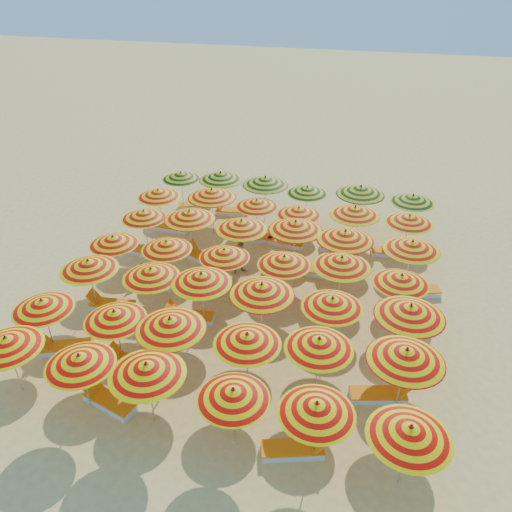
% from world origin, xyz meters
% --- Properties ---
extents(ground, '(120.00, 120.00, 0.00)m').
position_xyz_m(ground, '(0.00, 0.00, 0.00)').
color(ground, '#EECB69').
rests_on(ground, ground).
extents(umbrella_0, '(2.21, 2.21, 2.19)m').
position_xyz_m(umbrella_0, '(-5.67, -6.62, 1.93)').
color(umbrella_0, silver).
rests_on(umbrella_0, ground).
extents(umbrella_1, '(2.37, 2.37, 2.13)m').
position_xyz_m(umbrella_1, '(-3.24, -6.67, 1.87)').
color(umbrella_1, silver).
rests_on(umbrella_1, ground).
extents(umbrella_2, '(2.45, 2.45, 2.28)m').
position_xyz_m(umbrella_2, '(-1.17, -6.63, 2.01)').
color(umbrella_2, silver).
rests_on(umbrella_2, ground).
extents(umbrella_3, '(2.45, 2.45, 2.09)m').
position_xyz_m(umbrella_3, '(1.32, -6.73, 1.84)').
color(umbrella_3, silver).
rests_on(umbrella_3, ground).
extents(umbrella_4, '(2.41, 2.41, 2.15)m').
position_xyz_m(umbrella_4, '(3.50, -6.68, 1.89)').
color(umbrella_4, silver).
rests_on(umbrella_4, ground).
extents(umbrella_5, '(2.45, 2.45, 2.21)m').
position_xyz_m(umbrella_5, '(5.77, -6.88, 1.94)').
color(umbrella_5, silver).
rests_on(umbrella_5, ground).
extents(umbrella_6, '(2.30, 2.30, 2.13)m').
position_xyz_m(umbrella_6, '(-5.84, -4.68, 1.87)').
color(umbrella_6, silver).
rests_on(umbrella_6, ground).
extents(umbrella_7, '(2.17, 2.17, 2.13)m').
position_xyz_m(umbrella_7, '(-3.27, -4.59, 1.87)').
color(umbrella_7, silver).
rests_on(umbrella_7, ground).
extents(umbrella_8, '(2.91, 2.91, 2.34)m').
position_xyz_m(umbrella_8, '(-1.30, -4.71, 2.06)').
color(umbrella_8, silver).
rests_on(umbrella_8, ground).
extents(umbrella_9, '(2.08, 2.08, 2.19)m').
position_xyz_m(umbrella_9, '(1.10, -4.63, 1.92)').
color(umbrella_9, silver).
rests_on(umbrella_9, ground).
extents(umbrella_10, '(2.31, 2.31, 2.19)m').
position_xyz_m(umbrella_10, '(3.19, -4.29, 1.93)').
color(umbrella_10, silver).
rests_on(umbrella_10, ground).
extents(umbrella_11, '(2.28, 2.28, 2.37)m').
position_xyz_m(umbrella_11, '(5.64, -4.32, 2.09)').
color(umbrella_11, silver).
rests_on(umbrella_11, ground).
extents(umbrella_12, '(2.79, 2.79, 2.26)m').
position_xyz_m(umbrella_12, '(-5.56, -2.30, 1.99)').
color(umbrella_12, silver).
rests_on(umbrella_12, ground).
extents(umbrella_13, '(2.47, 2.47, 2.20)m').
position_xyz_m(umbrella_13, '(-3.17, -2.13, 1.94)').
color(umbrella_13, silver).
rests_on(umbrella_13, ground).
extents(umbrella_14, '(2.37, 2.37, 2.27)m').
position_xyz_m(umbrella_14, '(-1.29, -2.05, 2.00)').
color(umbrella_14, silver).
rests_on(umbrella_14, ground).
extents(umbrella_15, '(2.66, 2.66, 2.38)m').
position_xyz_m(umbrella_15, '(0.95, -2.29, 2.09)').
color(umbrella_15, silver).
rests_on(umbrella_15, ground).
extents(umbrella_16, '(2.09, 2.09, 2.17)m').
position_xyz_m(umbrella_16, '(3.30, -2.18, 1.91)').
color(umbrella_16, silver).
rests_on(umbrella_16, ground).
extents(umbrella_17, '(2.65, 2.65, 2.38)m').
position_xyz_m(umbrella_17, '(5.74, -2.23, 2.10)').
color(umbrella_17, silver).
rests_on(umbrella_17, ground).
extents(umbrella_18, '(2.30, 2.30, 2.09)m').
position_xyz_m(umbrella_18, '(-5.74, -0.18, 1.84)').
color(umbrella_18, silver).
rests_on(umbrella_18, ground).
extents(umbrella_19, '(2.60, 2.60, 2.13)m').
position_xyz_m(umbrella_19, '(-3.49, -0.06, 1.88)').
color(umbrella_19, silver).
rests_on(umbrella_19, ground).
extents(umbrella_20, '(2.57, 2.57, 2.09)m').
position_xyz_m(umbrella_20, '(-1.13, 0.00, 1.84)').
color(umbrella_20, silver).
rests_on(umbrella_20, ground).
extents(umbrella_21, '(2.47, 2.47, 2.15)m').
position_xyz_m(umbrella_21, '(1.22, 0.00, 1.89)').
color(umbrella_21, silver).
rests_on(umbrella_21, ground).
extents(umbrella_22, '(2.28, 2.28, 2.32)m').
position_xyz_m(umbrella_22, '(3.32, 0.22, 2.04)').
color(umbrella_22, silver).
rests_on(umbrella_22, ground).
extents(umbrella_23, '(2.40, 2.40, 2.11)m').
position_xyz_m(umbrella_23, '(5.46, -0.11, 1.86)').
color(umbrella_23, silver).
rests_on(umbrella_23, ground).
extents(umbrella_24, '(2.49, 2.49, 2.11)m').
position_xyz_m(umbrella_24, '(-5.56, 2.21, 1.86)').
color(umbrella_24, silver).
rests_on(umbrella_24, ground).
extents(umbrella_25, '(2.63, 2.63, 2.38)m').
position_xyz_m(umbrella_25, '(-3.42, 2.25, 2.09)').
color(umbrella_25, silver).
rests_on(umbrella_25, ground).
extents(umbrella_26, '(2.47, 2.47, 2.32)m').
position_xyz_m(umbrella_26, '(-1.04, 2.04, 2.04)').
color(umbrella_26, silver).
rests_on(umbrella_26, ground).
extents(umbrella_27, '(2.34, 2.34, 2.42)m').
position_xyz_m(umbrella_27, '(1.17, 2.38, 2.13)').
color(umbrella_27, silver).
rests_on(umbrella_27, ground).
extents(umbrella_28, '(2.78, 2.78, 2.42)m').
position_xyz_m(umbrella_28, '(3.23, 2.08, 2.13)').
color(umbrella_28, silver).
rests_on(umbrella_28, ground).
extents(umbrella_29, '(2.22, 2.22, 2.32)m').
position_xyz_m(umbrella_29, '(5.80, 2.10, 2.04)').
color(umbrella_29, silver).
rests_on(umbrella_29, ground).
extents(umbrella_30, '(2.65, 2.65, 2.18)m').
position_xyz_m(umbrella_30, '(-5.82, 4.32, 1.92)').
color(umbrella_30, silver).
rests_on(umbrella_30, ground).
extents(umbrella_31, '(2.39, 2.39, 2.42)m').
position_xyz_m(umbrella_31, '(-3.21, 4.54, 2.13)').
color(umbrella_31, silver).
rests_on(umbrella_31, ground).
extents(umbrella_32, '(2.24, 2.24, 2.08)m').
position_xyz_m(umbrella_32, '(-1.08, 4.67, 1.83)').
color(umbrella_32, silver).
rests_on(umbrella_32, ground).
extents(umbrella_33, '(2.50, 2.50, 2.10)m').
position_xyz_m(umbrella_33, '(0.95, 4.32, 1.84)').
color(umbrella_33, silver).
rests_on(umbrella_33, ground).
extents(umbrella_34, '(2.22, 2.22, 2.33)m').
position_xyz_m(umbrella_34, '(3.39, 4.57, 2.05)').
color(umbrella_34, silver).
rests_on(umbrella_34, ground).
extents(umbrella_35, '(2.60, 2.60, 2.19)m').
position_xyz_m(umbrella_35, '(5.71, 4.62, 1.92)').
color(umbrella_35, silver).
rests_on(umbrella_35, ground).
extents(umbrella_36, '(2.13, 2.13, 2.10)m').
position_xyz_m(umbrella_36, '(-5.70, 6.81, 1.85)').
color(umbrella_36, silver).
rests_on(umbrella_36, ground).
extents(umbrella_37, '(2.89, 2.89, 2.35)m').
position_xyz_m(umbrella_37, '(-3.53, 6.79, 2.06)').
color(umbrella_37, silver).
rests_on(umbrella_37, ground).
extents(umbrella_38, '(2.88, 2.88, 2.40)m').
position_xyz_m(umbrella_38, '(-1.17, 6.65, 2.11)').
color(umbrella_38, silver).
rests_on(umbrella_38, ground).
extents(umbrella_39, '(2.27, 2.27, 2.07)m').
position_xyz_m(umbrella_39, '(0.91, 6.75, 1.82)').
color(umbrella_39, silver).
rests_on(umbrella_39, ground).
extents(umbrella_40, '(2.63, 2.63, 2.43)m').
position_xyz_m(umbrella_40, '(3.45, 6.66, 2.14)').
color(umbrella_40, silver).
rests_on(umbrella_40, ground).
extents(umbrella_41, '(2.56, 2.56, 2.18)m').
position_xyz_m(umbrella_41, '(5.85, 6.82, 1.92)').
color(umbrella_41, silver).
rests_on(umbrella_41, ground).
extents(lounger_0, '(1.83, 1.03, 0.69)m').
position_xyz_m(lounger_0, '(-2.73, -6.46, 0.15)').
color(lounger_0, white).
rests_on(lounger_0, ground).
extents(lounger_1, '(1.83, 1.09, 0.69)m').
position_xyz_m(lounger_1, '(3.00, -6.70, 0.15)').
color(lounger_1, white).
rests_on(lounger_1, ground).
extents(lounger_2, '(1.82, 1.20, 0.69)m').
position_xyz_m(lounger_2, '(-5.34, -4.67, 0.15)').
color(lounger_2, white).
rests_on(lounger_2, ground).
extents(lounger_3, '(1.75, 0.63, 0.69)m').
position_xyz_m(lounger_3, '(-2.77, -4.76, 0.15)').
color(lounger_3, white).
rests_on(lounger_3, ground).
extents(lounger_4, '(1.82, 1.00, 0.69)m').
position_xyz_m(lounger_4, '(5.13, -4.10, 0.15)').
color(lounger_4, white).
rests_on(lounger_4, ground).
extents(lounger_5, '(1.79, 0.80, 0.69)m').
position_xyz_m(lounger_5, '(-5.06, -2.10, 0.15)').
color(lounger_5, white).
rests_on(lounger_5, ground).
extents(lounger_6, '(1.79, 0.77, 0.69)m').
position_xyz_m(lounger_6, '(-1.89, -2.00, 0.15)').
color(lounger_6, white).
rests_on(lounger_6, ground).
extents(lounger_7, '(1.79, 0.81, 0.69)m').
position_xyz_m(lounger_7, '(-4.09, -0.19, 0.15)').
color(lounger_7, white).
rests_on(lounger_7, ground).
extents(lounger_8, '(1.81, 0.91, 0.69)m').
position_xyz_m(lounger_8, '(-6.16, 2.00, 0.15)').
color(lounger_8, white).
rests_on(lounger_8, ground).
extents(lounger_9, '(1.82, 1.25, 0.69)m').
position_xyz_m(lounger_9, '(-2.91, 2.06, 0.15)').
color(lounger_9, white).
rests_on(lounger_9, ground).
extents(lounger_10, '(1.77, 0.71, 0.69)m').
position_xyz_m(lounger_10, '(1.67, 2.30, 0.15)').
color(lounger_10, white).
rests_on(lounger_10, ground).
extents(lounger_11, '(1.83, 1.13, 0.69)m').
position_xyz_m(lounger_11, '(6.30, 1.84, 0.15)').
color(lounger_11, white).
rests_on(lounger_11, ground).
extents(lounger_12, '(1.75, 0.62, 0.69)m').
position_xyz_m(lounger_12, '(-5.23, 4.31, 0.15)').
color(lounger_12, white).
rests_on(lounger_12, ground).
extents(lounger_13, '(1.82, 1.22, 0.69)m').
position_xyz_m(lounger_13, '(-0.48, 4.58, 0.15)').
color(lounger_13, white).
rests_on(lounger_13, ground).
extents(lounger_14, '(1.79, 0.77, 0.69)m').
position_xyz_m(lounger_14, '(0.45, 4.35, 0.15)').
color(lounger_14, white).
rests_on(lounger_14, ground).
extents(lounger_15, '(1.82, 0.94, 0.69)m').
position_xyz_m(lounger_15, '(2.89, 4.59, 0.15)').
color(lounger_15, white).
rests_on(lounger_15, ground).
extents(lounger_16, '(1.80, 0.82, 0.69)m').
position_xyz_m(lounger_16, '(5.21, 4.72, 0.15)').
color(lounger_16, white).
rests_on(lounger_16, ground).
extents(lounger_17, '(1.82, 1.23, 0.69)m').
position_xyz_m(lounger_17, '(-5.10, 7.03, 0.15)').
color(lounger_17, white).
rests_on(lounger_17, ground).
extents(lounger_18, '(1.79, 0.78, 0.69)m').
position_xyz_m(lounger_18, '(-3.03, 6.82, 0.15)').
color(lounger_18, white).
rests_on(lounger_18, ground).
extents(beachgoer_b, '(0.89, 0.86, 1.44)m').
position_xyz_m(beachgoer_b, '(-0.92, 1.60, 0.72)').
color(beachgoer_b, tan).
rests_on(beachgoer_b, ground).
extents(beachgoer_a, '(0.40, 0.56, 1.43)m').
position_xyz_m(beachgoer_a, '(-1.71, 0.03, 0.72)').
color(beachgoer_a, tan).
rests_on(beachgoer_a, ground).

